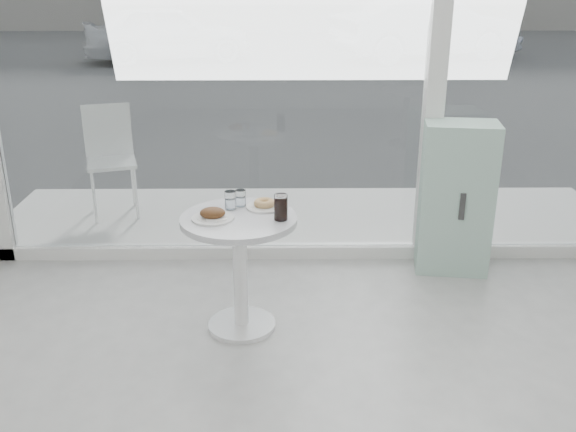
{
  "coord_description": "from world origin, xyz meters",
  "views": [
    {
      "loc": [
        -0.23,
        -1.75,
        2.17
      ],
      "look_at": [
        -0.2,
        1.7,
        0.85
      ],
      "focal_mm": 40.0,
      "sensor_mm": 36.0,
      "label": 1
    }
  ],
  "objects_px": {
    "car_white": "(168,33)",
    "plate_fritter": "(213,215)",
    "car_silver": "(426,28)",
    "mint_cabinet": "(456,198)",
    "water_tumbler_a": "(230,201)",
    "patio_chair": "(110,153)",
    "cola_glass": "(281,208)",
    "plate_donut": "(264,205)",
    "water_tumbler_b": "(241,199)",
    "main_table": "(240,250)"
  },
  "relations": [
    {
      "from": "car_white",
      "to": "plate_donut",
      "type": "height_order",
      "value": "car_white"
    },
    {
      "from": "mint_cabinet",
      "to": "patio_chair",
      "type": "relative_size",
      "value": 1.16
    },
    {
      "from": "main_table",
      "to": "mint_cabinet",
      "type": "distance_m",
      "value": 1.8
    },
    {
      "from": "water_tumbler_a",
      "to": "plate_donut",
      "type": "bearing_deg",
      "value": 4.37
    },
    {
      "from": "plate_fritter",
      "to": "plate_donut",
      "type": "distance_m",
      "value": 0.36
    },
    {
      "from": "plate_fritter",
      "to": "cola_glass",
      "type": "relative_size",
      "value": 1.62
    },
    {
      "from": "plate_fritter",
      "to": "cola_glass",
      "type": "height_order",
      "value": "cola_glass"
    },
    {
      "from": "cola_glass",
      "to": "water_tumbler_b",
      "type": "bearing_deg",
      "value": 136.53
    },
    {
      "from": "plate_donut",
      "to": "water_tumbler_b",
      "type": "distance_m",
      "value": 0.16
    },
    {
      "from": "mint_cabinet",
      "to": "car_silver",
      "type": "xyz_separation_m",
      "value": [
        2.4,
        12.53,
        0.22
      ]
    },
    {
      "from": "car_white",
      "to": "plate_fritter",
      "type": "xyz_separation_m",
      "value": [
        2.47,
        -13.19,
        0.09
      ]
    },
    {
      "from": "main_table",
      "to": "water_tumbler_b",
      "type": "xyz_separation_m",
      "value": [
        0.0,
        0.19,
        0.27
      ]
    },
    {
      "from": "mint_cabinet",
      "to": "car_white",
      "type": "relative_size",
      "value": 0.28
    },
    {
      "from": "water_tumbler_a",
      "to": "cola_glass",
      "type": "height_order",
      "value": "cola_glass"
    },
    {
      "from": "water_tumbler_a",
      "to": "water_tumbler_b",
      "type": "relative_size",
      "value": 1.09
    },
    {
      "from": "plate_donut",
      "to": "patio_chair",
      "type": "bearing_deg",
      "value": 127.75
    },
    {
      "from": "car_silver",
      "to": "cola_glass",
      "type": "bearing_deg",
      "value": 145.1
    },
    {
      "from": "mint_cabinet",
      "to": "water_tumbler_a",
      "type": "xyz_separation_m",
      "value": [
        -1.63,
        -0.74,
        0.25
      ]
    },
    {
      "from": "plate_donut",
      "to": "car_white",
      "type": "bearing_deg",
      "value": 102.03
    },
    {
      "from": "patio_chair",
      "to": "plate_donut",
      "type": "xyz_separation_m",
      "value": [
        1.46,
        -1.88,
        0.17
      ]
    },
    {
      "from": "main_table",
      "to": "patio_chair",
      "type": "height_order",
      "value": "patio_chair"
    },
    {
      "from": "patio_chair",
      "to": "car_white",
      "type": "relative_size",
      "value": 0.24
    },
    {
      "from": "car_white",
      "to": "plate_fritter",
      "type": "distance_m",
      "value": 13.42
    },
    {
      "from": "patio_chair",
      "to": "car_white",
      "type": "distance_m",
      "value": 11.19
    },
    {
      "from": "patio_chair",
      "to": "cola_glass",
      "type": "distance_m",
      "value": 2.62
    },
    {
      "from": "mint_cabinet",
      "to": "plate_donut",
      "type": "distance_m",
      "value": 1.61
    },
    {
      "from": "main_table",
      "to": "patio_chair",
      "type": "xyz_separation_m",
      "value": [
        -1.3,
        2.04,
        0.07
      ]
    },
    {
      "from": "mint_cabinet",
      "to": "patio_chair",
      "type": "height_order",
      "value": "mint_cabinet"
    },
    {
      "from": "main_table",
      "to": "cola_glass",
      "type": "xyz_separation_m",
      "value": [
        0.26,
        -0.05,
        0.3
      ]
    },
    {
      "from": "car_white",
      "to": "car_silver",
      "type": "xyz_separation_m",
      "value": [
        6.59,
        0.25,
        0.09
      ]
    },
    {
      "from": "plate_donut",
      "to": "water_tumbler_b",
      "type": "height_order",
      "value": "water_tumbler_b"
    },
    {
      "from": "main_table",
      "to": "car_white",
      "type": "relative_size",
      "value": 0.18
    },
    {
      "from": "car_silver",
      "to": "plate_donut",
      "type": "relative_size",
      "value": 20.8
    },
    {
      "from": "main_table",
      "to": "water_tumbler_b",
      "type": "relative_size",
      "value": 7.22
    },
    {
      "from": "cola_glass",
      "to": "main_table",
      "type": "bearing_deg",
      "value": 168.74
    },
    {
      "from": "main_table",
      "to": "cola_glass",
      "type": "bearing_deg",
      "value": -11.26
    },
    {
      "from": "mint_cabinet",
      "to": "plate_fritter",
      "type": "distance_m",
      "value": 1.96
    },
    {
      "from": "car_silver",
      "to": "plate_donut",
      "type": "distance_m",
      "value": 13.79
    },
    {
      "from": "car_white",
      "to": "water_tumbler_b",
      "type": "relative_size",
      "value": 39.23
    },
    {
      "from": "water_tumbler_a",
      "to": "car_silver",
      "type": "bearing_deg",
      "value": 73.11
    },
    {
      "from": "car_silver",
      "to": "cola_glass",
      "type": "distance_m",
      "value": 13.96
    },
    {
      "from": "patio_chair",
      "to": "plate_fritter",
      "type": "xyz_separation_m",
      "value": [
        1.15,
        -2.08,
        0.18
      ]
    },
    {
      "from": "plate_donut",
      "to": "water_tumbler_a",
      "type": "xyz_separation_m",
      "value": [
        -0.21,
        -0.02,
        0.03
      ]
    },
    {
      "from": "mint_cabinet",
      "to": "plate_fritter",
      "type": "relative_size",
      "value": 4.47
    },
    {
      "from": "patio_chair",
      "to": "car_silver",
      "type": "height_order",
      "value": "car_silver"
    },
    {
      "from": "water_tumbler_a",
      "to": "car_white",
      "type": "bearing_deg",
      "value": 101.11
    },
    {
      "from": "car_silver",
      "to": "plate_fritter",
      "type": "bearing_deg",
      "value": 143.48
    },
    {
      "from": "mint_cabinet",
      "to": "plate_fritter",
      "type": "height_order",
      "value": "mint_cabinet"
    },
    {
      "from": "plate_fritter",
      "to": "cola_glass",
      "type": "bearing_deg",
      "value": -2.03
    },
    {
      "from": "water_tumbler_b",
      "to": "patio_chair",
      "type": "bearing_deg",
      "value": 125.25
    }
  ]
}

